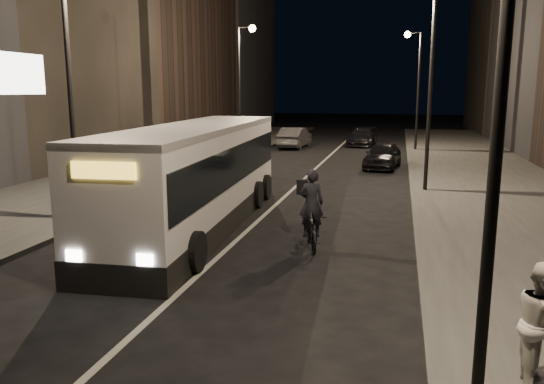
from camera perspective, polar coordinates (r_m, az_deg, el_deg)
The scene contains 14 objects.
ground at distance 12.49m, azimuth -8.33°, elevation -9.21°, with size 180.00×180.00×0.00m, color black.
sidewalk_right at distance 25.54m, azimuth 22.43°, elevation 0.60°, with size 7.00×70.00×0.16m, color #353532.
sidewalk_left at distance 28.35m, azimuth -13.86°, elevation 2.05°, with size 7.00×70.00×0.16m, color #353532.
building_row_left at distance 44.87m, azimuth -14.62°, elevation 19.15°, with size 8.00×61.00×22.00m, color black.
streetlight_right_mid at distance 22.91m, azimuth 16.13°, elevation 13.18°, with size 1.20×0.44×8.12m.
streetlight_right_far at distance 38.89m, azimuth 15.13°, elevation 12.10°, with size 1.20×0.44×8.12m.
streetlight_left_near at distance 17.83m, azimuth -20.40°, elevation 13.73°, with size 1.20×0.44×8.12m.
streetlight_left_far at distance 34.31m, azimuth -3.15°, elevation 12.67°, with size 1.20×0.44×8.12m.
city_bus at distance 16.78m, azimuth -7.98°, elevation 2.14°, with size 3.32×12.07×3.22m.
cyclist_on_bicycle at distance 14.48m, azimuth 4.30°, elevation -3.25°, with size 1.16×2.04×2.22m.
pedestrian_woman at distance 8.51m, azimuth 27.09°, elevation -12.52°, with size 0.87×0.68×1.79m, color beige.
car_near at distance 30.14m, azimuth 11.82°, elevation 3.88°, with size 1.72×4.26×1.45m, color black.
car_mid at distance 40.29m, azimuth 2.45°, elevation 5.88°, with size 1.65×4.73×1.56m, color #333235.
car_far at distance 42.47m, azimuth 9.67°, elevation 5.88°, with size 1.95×4.80×1.39m, color black.
Camera 1 is at (4.44, -10.87, 4.26)m, focal length 35.00 mm.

